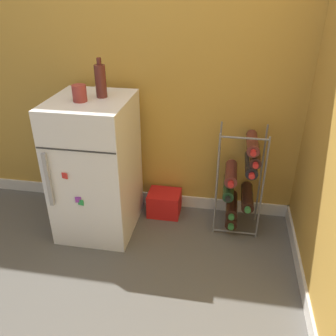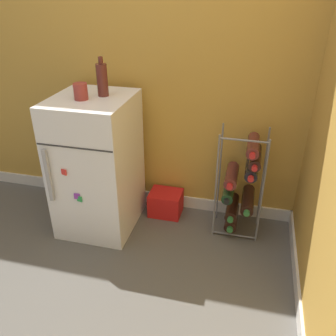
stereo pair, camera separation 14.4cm
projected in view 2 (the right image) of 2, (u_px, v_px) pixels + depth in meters
ground_plane at (161, 254)px, 2.23m from camera, size 14.00×14.00×0.00m
wall_back at (185, 32)px, 2.13m from camera, size 6.61×0.07×2.50m
mini_fridge at (97, 165)px, 2.31m from camera, size 0.47×0.55×0.90m
wine_rack at (241, 185)px, 2.27m from camera, size 0.29×0.31×0.72m
soda_box at (166, 203)px, 2.57m from camera, size 0.23×0.18×0.17m
fridge_top_cup at (81, 91)px, 2.04m from camera, size 0.08×0.08×0.09m
fridge_top_bottle at (102, 79)px, 2.08m from camera, size 0.06×0.06×0.23m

